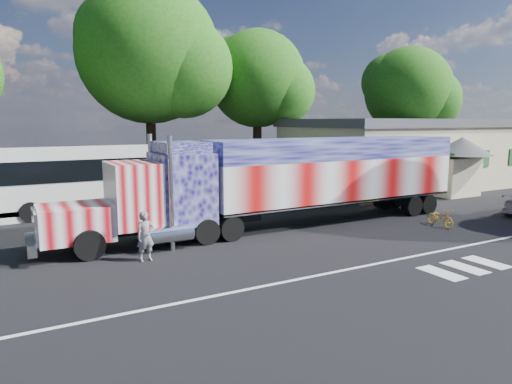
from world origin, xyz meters
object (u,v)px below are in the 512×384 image
bicycle (440,218)px  tree_ne_a (259,80)px  coach_bus (118,177)px  tree_n_mid (151,53)px  woman (145,236)px  semi_truck (292,178)px  tree_far_ne (410,91)px

bicycle → tree_ne_a: (-0.17, 17.71, 7.85)m
coach_bus → tree_n_mid: tree_n_mid is taller
coach_bus → woman: bearing=-97.2°
tree_ne_a → semi_truck: bearing=-113.2°
semi_truck → tree_ne_a: bearing=66.8°
woman → tree_n_mid: (5.36, 16.87, 8.89)m
semi_truck → tree_far_ne: (24.45, 15.66, 5.72)m
tree_ne_a → tree_far_ne: bearing=4.8°
coach_bus → woman: size_ratio=6.81×
semi_truck → coach_bus: 10.49m
coach_bus → tree_n_mid: (4.03, 6.41, 7.92)m
bicycle → woman: bearing=-178.9°
coach_bus → bicycle: 17.41m
tree_far_ne → tree_ne_a: bearing=-175.2°
coach_bus → tree_far_ne: size_ratio=1.00×
semi_truck → bicycle: bearing=-30.1°
bicycle → tree_n_mid: (-8.63, 18.27, 9.37)m
woman → tree_ne_a: (13.82, 16.31, 7.37)m
coach_bus → tree_ne_a: bearing=25.1°
coach_bus → tree_far_ne: (30.90, 7.40, 6.16)m
bicycle → tree_far_ne: 27.59m
semi_truck → bicycle: size_ratio=12.89×
woman → tree_far_ne: size_ratio=0.15×
coach_bus → tree_far_ne: bearing=13.5°
tree_n_mid → tree_far_ne: size_ratio=1.19×
coach_bus → bicycle: size_ratio=7.61×
coach_bus → semi_truck: bearing=-52.0°
tree_n_mid → tree_far_ne: 26.94m
bicycle → tree_n_mid: 22.27m
coach_bus → bicycle: coach_bus is taller
woman → tree_far_ne: 37.53m
tree_ne_a → coach_bus: bearing=-154.9°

